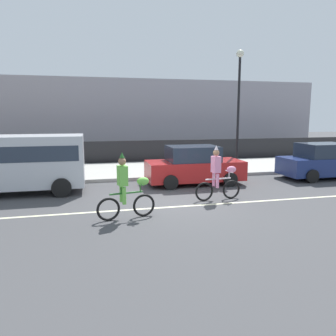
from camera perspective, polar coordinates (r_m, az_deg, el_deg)
The scene contains 11 objects.
ground_plane at distance 11.11m, azimuth 0.44°, elevation -6.10°, with size 80.00×80.00×0.00m, color #424244.
road_centre_line at distance 10.64m, azimuth 1.09°, elevation -6.77°, with size 36.00×0.14×0.01m, color beige.
sidewalk_curb at distance 17.34m, azimuth -4.73°, elevation -0.32°, with size 60.00×5.00×0.15m, color #ADAAA3.
fence_line at distance 20.09m, azimuth -6.02°, elevation 2.77°, with size 40.00×0.08×1.40m, color black.
building_backdrop at distance 28.71m, azimuth -5.21°, elevation 8.90°, with size 28.00×8.00×5.60m, color #99939E.
parade_cyclist_lime at distance 9.35m, azimuth -7.21°, elevation -3.80°, with size 1.71×0.53×1.92m.
parade_cyclist_pink at distance 11.46m, azimuth 8.81°, elevation -1.43°, with size 1.72×0.50×1.92m.
parked_van_silver at distance 13.48m, azimuth -24.82°, elevation 1.30°, with size 5.00×2.22×2.18m.
parked_car_navy at distance 16.94m, azimuth 25.50°, elevation 1.00°, with size 4.10×1.92×1.64m.
parked_car_red at distance 14.04m, azimuth 4.56°, elevation 0.35°, with size 4.10×1.92×1.64m.
street_lamp_post at distance 16.64m, azimuth 12.24°, elevation 12.63°, with size 0.36×0.36×5.86m.
Camera 1 is at (-2.58, -10.40, 2.93)m, focal length 35.00 mm.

